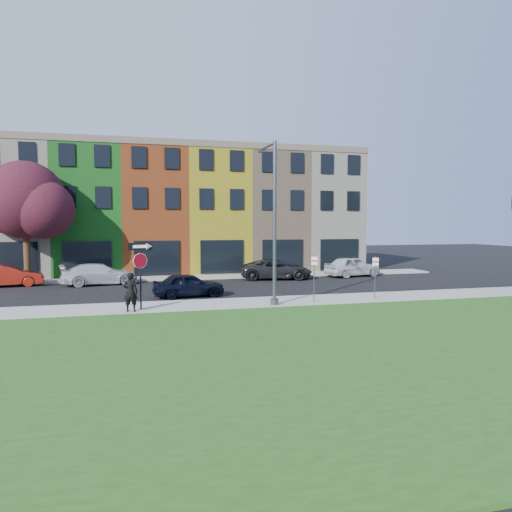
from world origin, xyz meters
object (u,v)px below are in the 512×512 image
object	(u,v)px
man	(131,292)
sedan_near	(189,285)
street_lamp	(273,223)
stop_sign	(140,262)

from	to	relation	value
man	sedan_near	bearing A→B (deg)	-113.37
sedan_near	street_lamp	bearing A→B (deg)	-143.17
stop_sign	street_lamp	bearing A→B (deg)	-8.92
man	stop_sign	bearing A→B (deg)	-122.01
stop_sign	man	xyz separation A→B (m)	(-0.44, -0.46, -1.30)
stop_sign	sedan_near	size ratio (longest dim) A/B	0.76
sedan_near	street_lamp	size ratio (longest dim) A/B	0.52
man	street_lamp	xyz separation A→B (m)	(6.76, 0.31, 3.10)
sedan_near	street_lamp	xyz separation A→B (m)	(3.73, -3.98, 3.44)
street_lamp	stop_sign	bearing A→B (deg)	176.05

